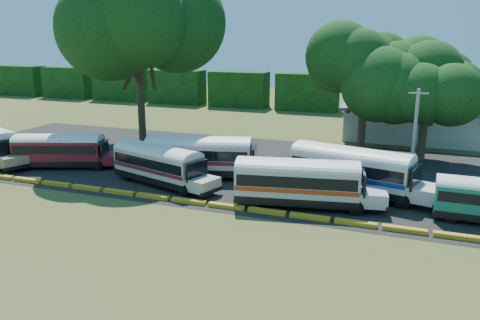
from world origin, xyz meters
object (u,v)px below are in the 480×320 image
(bus_red, at_px, (62,149))
(bus_cream_west, at_px, (160,163))
(tree_west, at_px, (136,19))
(bus_white_red, at_px, (300,180))

(bus_red, height_order, bus_cream_west, bus_cream_west)
(bus_red, xyz_separation_m, tree_west, (2.11, 10.53, 11.78))
(bus_cream_west, distance_m, bus_white_red, 12.00)
(bus_white_red, height_order, tree_west, tree_west)
(bus_cream_west, height_order, tree_west, tree_west)
(bus_red, xyz_separation_m, bus_white_red, (23.01, -2.43, 0.14))
(bus_red, height_order, tree_west, tree_west)
(bus_cream_west, bearing_deg, tree_west, 144.32)
(bus_cream_west, bearing_deg, bus_red, -169.65)
(tree_west, bearing_deg, bus_cream_west, -53.02)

